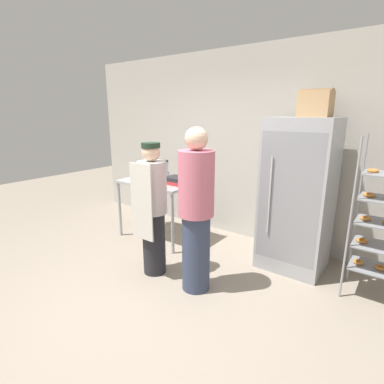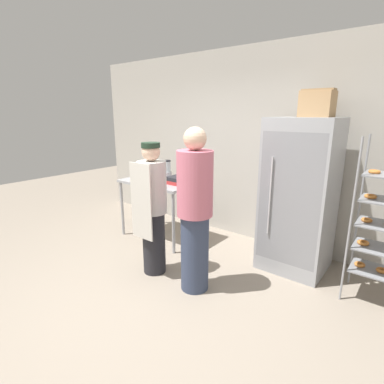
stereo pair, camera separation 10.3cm
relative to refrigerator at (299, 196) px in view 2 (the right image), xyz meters
name	(u,v)px [view 2 (the right image)]	position (x,y,z in m)	size (l,w,h in m)	color
ground_plane	(152,299)	(-0.91, -1.63, -0.93)	(14.00, 14.00, 0.00)	gray
back_wall	(254,147)	(-0.91, 0.55, 0.48)	(6.40, 0.12, 2.83)	#B7B2A8
refrigerator	(299,196)	(0.00, 0.00, 0.00)	(0.77, 0.73, 1.86)	#9EA0A5
prep_counter	(160,188)	(-1.99, -0.36, -0.13)	(1.17, 0.69, 0.91)	#9EA0A5
donut_box	(149,176)	(-2.21, -0.37, 0.02)	(0.29, 0.19, 0.23)	silver
blender_pitcher	(167,170)	(-2.04, -0.12, 0.10)	(0.13, 0.13, 0.29)	#99999E
binder_stack	(178,180)	(-1.63, -0.33, 0.03)	(0.31, 0.26, 0.11)	#B72D2D
cardboard_storage_box	(317,104)	(0.08, 0.10, 1.08)	(0.35, 0.29, 0.31)	tan
person_baker	(152,208)	(-1.30, -1.19, -0.10)	(0.34, 0.35, 1.59)	#232328
person_customer	(195,211)	(-0.69, -1.17, -0.02)	(0.38, 0.38, 1.78)	#333D56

